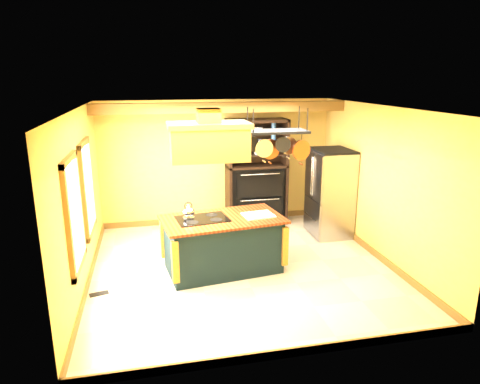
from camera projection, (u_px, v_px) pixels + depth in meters
name	position (u px, v px, depth m)	size (l,w,h in m)	color
floor	(241.00, 267.00, 7.35)	(5.00, 5.00, 0.00)	beige
ceiling	(241.00, 108.00, 6.63)	(5.00, 5.00, 0.00)	white
wall_back	(217.00, 162.00, 9.35)	(5.00, 0.02, 2.70)	#E2AE52
wall_front	(290.00, 251.00, 4.63)	(5.00, 0.02, 2.70)	#E2AE52
wall_left	(81.00, 201.00, 6.48)	(0.02, 5.00, 2.70)	#E2AE52
wall_right	(380.00, 184.00, 7.50)	(0.02, 5.00, 2.70)	#E2AE52
ceiling_beam	(223.00, 107.00, 8.27)	(5.00, 0.15, 0.20)	brown
window_near	(75.00, 214.00, 5.72)	(0.06, 1.06, 1.56)	brown
window_far	(88.00, 188.00, 7.04)	(0.06, 1.06, 1.56)	brown
kitchen_island	(223.00, 243.00, 7.16)	(2.10, 1.35, 1.11)	black
range_hood	(209.00, 139.00, 6.66)	(1.27, 0.72, 0.80)	gold
pot_rack	(277.00, 139.00, 6.89)	(1.07, 0.49, 0.85)	black
refrigerator	(330.00, 195.00, 8.69)	(0.75, 0.89, 1.74)	#989AA1
hutch	(256.00, 184.00, 9.40)	(1.30, 0.59, 2.30)	black
floor_register	(99.00, 294.00, 6.45)	(0.28, 0.12, 0.01)	black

